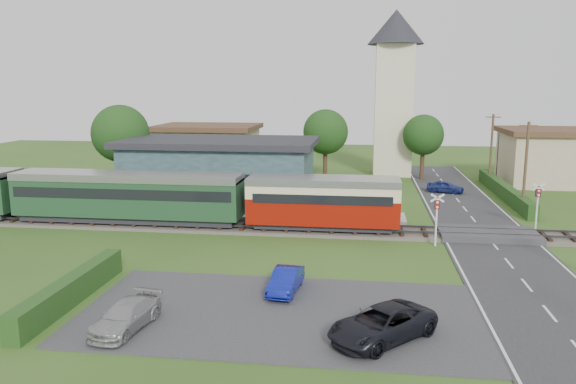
# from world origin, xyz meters

# --- Properties ---
(ground) EXTENTS (120.00, 120.00, 0.00)m
(ground) POSITION_xyz_m (0.00, 0.00, 0.00)
(ground) COLOR #2D4C19
(railway_track) EXTENTS (76.00, 3.20, 0.49)m
(railway_track) POSITION_xyz_m (0.00, 2.00, 0.11)
(railway_track) COLOR #4C443D
(railway_track) RESTS_ON ground
(road) EXTENTS (6.00, 70.00, 0.05)m
(road) POSITION_xyz_m (10.00, 0.00, 0.03)
(road) COLOR #28282B
(road) RESTS_ON ground
(car_park) EXTENTS (17.00, 9.00, 0.08)m
(car_park) POSITION_xyz_m (-1.50, -12.00, 0.04)
(car_park) COLOR #333335
(car_park) RESTS_ON ground
(crossing_deck) EXTENTS (6.20, 3.40, 0.45)m
(crossing_deck) POSITION_xyz_m (10.00, 2.00, 0.23)
(crossing_deck) COLOR #333335
(crossing_deck) RESTS_ON ground
(platform) EXTENTS (30.00, 3.00, 0.45)m
(platform) POSITION_xyz_m (-10.00, 5.20, 0.23)
(platform) COLOR gray
(platform) RESTS_ON ground
(equipment_hut) EXTENTS (2.30, 2.30, 2.55)m
(equipment_hut) POSITION_xyz_m (-18.00, 5.20, 1.75)
(equipment_hut) COLOR beige
(equipment_hut) RESTS_ON platform
(station_building) EXTENTS (16.00, 9.00, 5.30)m
(station_building) POSITION_xyz_m (-10.00, 10.99, 2.69)
(station_building) COLOR #2A3C40
(station_building) RESTS_ON ground
(train) EXTENTS (43.20, 2.90, 3.40)m
(train) POSITION_xyz_m (-17.44, 2.00, 2.18)
(train) COLOR #232328
(train) RESTS_ON ground
(church_tower) EXTENTS (6.00, 6.00, 17.60)m
(church_tower) POSITION_xyz_m (5.00, 28.00, 10.23)
(church_tower) COLOR beige
(church_tower) RESTS_ON ground
(house_west) EXTENTS (10.80, 8.80, 5.50)m
(house_west) POSITION_xyz_m (-15.00, 25.00, 2.79)
(house_west) COLOR tan
(house_west) RESTS_ON ground
(house_east) EXTENTS (8.80, 8.80, 5.50)m
(house_east) POSITION_xyz_m (20.00, 24.00, 2.80)
(house_east) COLOR tan
(house_east) RESTS_ON ground
(hedge_carpark) EXTENTS (0.80, 9.00, 1.20)m
(hedge_carpark) POSITION_xyz_m (-11.00, -12.00, 0.60)
(hedge_carpark) COLOR #193814
(hedge_carpark) RESTS_ON ground
(hedge_roadside) EXTENTS (0.80, 18.00, 1.20)m
(hedge_roadside) POSITION_xyz_m (14.20, 16.00, 0.60)
(hedge_roadside) COLOR #193814
(hedge_roadside) RESTS_ON ground
(hedge_station) EXTENTS (22.00, 0.80, 1.30)m
(hedge_station) POSITION_xyz_m (-10.00, 15.50, 0.65)
(hedge_station) COLOR #193814
(hedge_station) RESTS_ON ground
(tree_a) EXTENTS (5.20, 5.20, 8.00)m
(tree_a) POSITION_xyz_m (-20.00, 14.00, 5.38)
(tree_a) COLOR #332316
(tree_a) RESTS_ON ground
(tree_b) EXTENTS (4.60, 4.60, 7.34)m
(tree_b) POSITION_xyz_m (-2.00, 23.00, 5.02)
(tree_b) COLOR #332316
(tree_b) RESTS_ON ground
(tree_c) EXTENTS (4.20, 4.20, 6.78)m
(tree_c) POSITION_xyz_m (8.00, 25.00, 4.65)
(tree_c) COLOR #332316
(tree_c) RESTS_ON ground
(utility_pole_c) EXTENTS (1.40, 0.22, 7.00)m
(utility_pole_c) POSITION_xyz_m (14.20, 10.00, 3.63)
(utility_pole_c) COLOR #473321
(utility_pole_c) RESTS_ON ground
(utility_pole_d) EXTENTS (1.40, 0.22, 7.00)m
(utility_pole_d) POSITION_xyz_m (14.20, 22.00, 3.63)
(utility_pole_d) COLOR #473321
(utility_pole_d) RESTS_ON ground
(crossing_signal_near) EXTENTS (0.84, 0.28, 3.28)m
(crossing_signal_near) POSITION_xyz_m (6.40, -0.41, 2.14)
(crossing_signal_near) COLOR silver
(crossing_signal_near) RESTS_ON ground
(crossing_signal_far) EXTENTS (0.84, 0.28, 3.28)m
(crossing_signal_far) POSITION_xyz_m (13.60, 4.39, 2.14)
(crossing_signal_far) COLOR silver
(crossing_signal_far) RESTS_ON ground
(streetlamp_west) EXTENTS (0.30, 0.30, 5.15)m
(streetlamp_west) POSITION_xyz_m (-22.00, 20.00, 3.04)
(streetlamp_west) COLOR #3F3F47
(streetlamp_west) RESTS_ON ground
(streetlamp_east) EXTENTS (0.30, 0.30, 5.15)m
(streetlamp_east) POSITION_xyz_m (16.00, 27.00, 3.04)
(streetlamp_east) COLOR #3F3F47
(streetlamp_east) RESTS_ON ground
(car_on_road) EXTENTS (3.53, 2.27, 1.12)m
(car_on_road) POSITION_xyz_m (9.40, 17.44, 0.61)
(car_on_road) COLOR navy
(car_on_road) RESTS_ON road
(car_park_blue) EXTENTS (1.46, 3.43, 1.10)m
(car_park_blue) POSITION_xyz_m (-1.57, -9.53, 0.63)
(car_park_blue) COLOR navy
(car_park_blue) RESTS_ON car_park
(car_park_silver) EXTENTS (2.08, 3.96, 1.10)m
(car_park_silver) POSITION_xyz_m (-7.31, -14.50, 0.63)
(car_park_silver) COLOR #9A9A9A
(car_park_silver) RESTS_ON car_park
(car_park_dark) EXTENTS (4.70, 4.74, 1.27)m
(car_park_dark) POSITION_xyz_m (2.78, -14.08, 0.71)
(car_park_dark) COLOR black
(car_park_dark) RESTS_ON car_park
(pedestrian_near) EXTENTS (0.56, 0.37, 1.54)m
(pedestrian_near) POSITION_xyz_m (-4.92, 4.79, 1.22)
(pedestrian_near) COLOR gray
(pedestrian_near) RESTS_ON platform
(pedestrian_far) EXTENTS (0.94, 1.06, 1.84)m
(pedestrian_far) POSITION_xyz_m (-14.92, 4.84, 1.37)
(pedestrian_far) COLOR gray
(pedestrian_far) RESTS_ON platform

